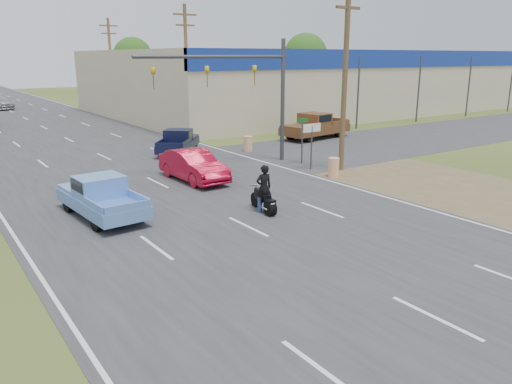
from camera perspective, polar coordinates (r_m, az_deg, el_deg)
ground at (r=12.95m, az=19.80°, el=-13.45°), size 200.00×200.00×0.00m
main_road at (r=47.67m, az=-23.07°, el=6.79°), size 15.00×180.00×0.02m
cross_road at (r=26.81m, az=-12.94°, el=1.89°), size 120.00×10.00×0.02m
dirt_verge at (r=26.93m, az=16.39°, el=1.71°), size 8.00×18.00×0.01m
big_box_store at (r=62.24m, az=7.36°, el=12.63°), size 50.00×28.10×6.60m
utility_pole_1 at (r=27.15m, az=10.16°, el=13.53°), size 2.00×0.28×10.00m
utility_pole_2 at (r=41.90m, az=-7.94°, el=14.14°), size 2.00×0.28×10.00m
utility_pole_3 at (r=58.51m, az=-16.24°, el=13.97°), size 2.00×0.28×10.00m
tree_3 at (r=99.96m, az=5.67°, el=15.28°), size 8.40×8.40×10.40m
tree_5 at (r=108.76m, az=-13.90°, el=14.75°), size 7.98×7.98×9.88m
barrel_0 at (r=25.97m, az=8.85°, el=2.79°), size 0.56×0.56×1.00m
barrel_1 at (r=32.74m, az=-0.93°, el=5.54°), size 0.56×0.56×1.00m
lane_sign at (r=27.30m, az=6.38°, el=6.47°), size 1.20×0.08×2.52m
street_name_sign at (r=28.85m, az=5.31°, el=6.38°), size 0.80×0.08×2.61m
signal_mast at (r=27.96m, az=-1.36°, el=12.74°), size 9.12×0.40×7.00m
red_convertible at (r=25.01m, az=-7.17°, el=2.99°), size 1.74×4.68×1.53m
motorcycle at (r=19.81m, az=0.95°, el=-1.11°), size 0.67×1.97×1.00m
rider at (r=19.72m, az=0.90°, el=0.23°), size 0.72×0.53×1.83m
blue_pickup at (r=20.15m, az=-17.40°, el=-0.45°), size 2.21×4.98×1.61m
navy_pickup at (r=32.52m, az=-8.84°, el=5.78°), size 4.34×4.65×1.53m
brown_pickup at (r=38.07m, az=6.68°, el=7.52°), size 6.05×3.07×1.92m
distant_car_silver at (r=66.77m, az=-27.22°, el=9.10°), size 2.59×5.58×1.58m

